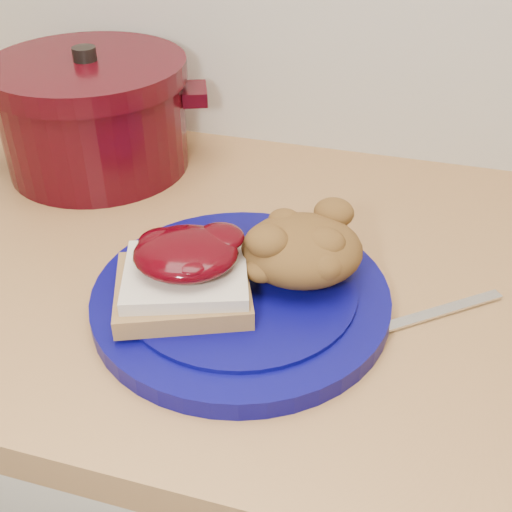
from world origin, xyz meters
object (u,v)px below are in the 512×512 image
(dutch_oven, at_px, (94,114))
(plate, at_px, (241,298))
(butter_knife, at_px, (433,313))
(pepper_grinder, at_px, (71,102))

(dutch_oven, bearing_deg, plate, -40.63)
(butter_knife, bearing_deg, pepper_grinder, 115.73)
(plate, relative_size, butter_knife, 1.84)
(butter_knife, xyz_separation_m, pepper_grinder, (-0.53, 0.26, 0.06))
(plate, relative_size, dutch_oven, 0.89)
(dutch_oven, height_order, pepper_grinder, dutch_oven)
(dutch_oven, xyz_separation_m, pepper_grinder, (-0.07, 0.05, -0.01))
(butter_knife, height_order, pepper_grinder, pepper_grinder)
(plate, xyz_separation_m, pepper_grinder, (-0.35, 0.29, 0.05))
(butter_knife, distance_m, dutch_oven, 0.52)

